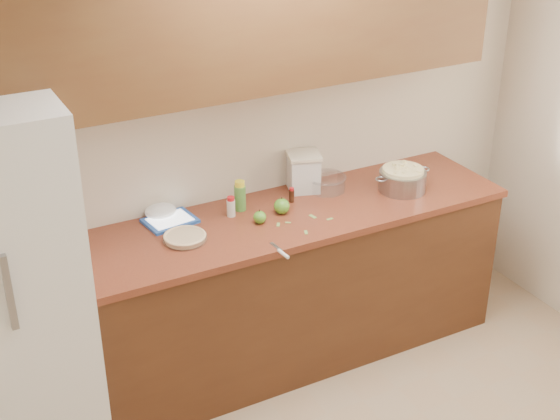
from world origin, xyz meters
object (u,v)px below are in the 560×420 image
pie (185,237)px  colander (402,180)px  tablet (170,221)px  flour_canister (304,171)px

pie → colander: (1.32, -0.02, 0.05)m
colander → tablet: size_ratio=1.28×
pie → tablet: pie is taller
colander → tablet: 1.34m
flour_canister → tablet: 0.83m
pie → colander: 1.32m
pie → tablet: 0.22m
flour_canister → tablet: (-0.82, -0.02, -0.10)m
tablet → flour_canister: bearing=-5.8°
flour_canister → tablet: flour_canister is taller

